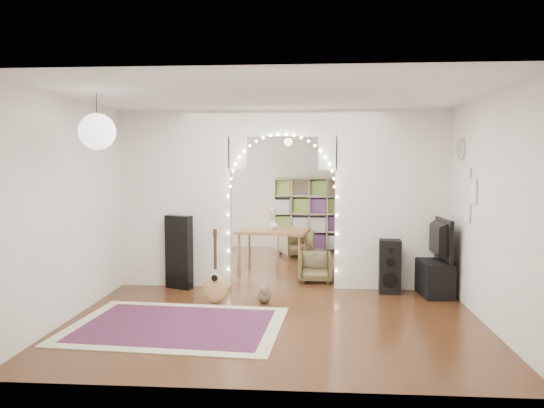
# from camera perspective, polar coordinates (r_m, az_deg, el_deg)

# --- Properties ---
(floor) EXTENTS (7.50, 7.50, 0.00)m
(floor) POSITION_cam_1_polar(r_m,az_deg,el_deg) (8.30, 1.13, -8.82)
(floor) COLOR black
(floor) RESTS_ON ground
(ceiling) EXTENTS (5.00, 7.50, 0.02)m
(ceiling) POSITION_cam_1_polar(r_m,az_deg,el_deg) (8.11, 1.16, 10.08)
(ceiling) COLOR white
(ceiling) RESTS_ON wall_back
(wall_back) EXTENTS (5.00, 0.02, 2.70)m
(wall_back) POSITION_cam_1_polar(r_m,az_deg,el_deg) (11.83, 2.11, 1.80)
(wall_back) COLOR silver
(wall_back) RESTS_ON floor
(wall_front) EXTENTS (5.00, 0.02, 2.70)m
(wall_front) POSITION_cam_1_polar(r_m,az_deg,el_deg) (4.37, -1.46, -2.96)
(wall_front) COLOR silver
(wall_front) RESTS_ON floor
(wall_left) EXTENTS (0.02, 7.50, 2.70)m
(wall_left) POSITION_cam_1_polar(r_m,az_deg,el_deg) (8.59, -15.74, 0.58)
(wall_left) COLOR silver
(wall_left) RESTS_ON floor
(wall_right) EXTENTS (0.02, 7.50, 2.70)m
(wall_right) POSITION_cam_1_polar(r_m,az_deg,el_deg) (8.34, 18.56, 0.40)
(wall_right) COLOR silver
(wall_right) RESTS_ON floor
(divider_wall) EXTENTS (5.00, 0.20, 2.70)m
(divider_wall) POSITION_cam_1_polar(r_m,az_deg,el_deg) (8.09, 1.15, 1.05)
(divider_wall) COLOR silver
(divider_wall) RESTS_ON floor
(fairy_lights) EXTENTS (1.64, 0.04, 1.60)m
(fairy_lights) POSITION_cam_1_polar(r_m,az_deg,el_deg) (7.95, 1.10, 1.89)
(fairy_lights) COLOR #FFEABF
(fairy_lights) RESTS_ON divider_wall
(window) EXTENTS (0.04, 1.20, 1.40)m
(window) POSITION_cam_1_polar(r_m,az_deg,el_deg) (10.29, -12.19, 2.12)
(window) COLOR white
(window) RESTS_ON wall_left
(wall_clock) EXTENTS (0.03, 0.31, 0.31)m
(wall_clock) POSITION_cam_1_polar(r_m,az_deg,el_deg) (7.74, 19.66, 5.62)
(wall_clock) COLOR white
(wall_clock) RESTS_ON wall_right
(picture_frames) EXTENTS (0.02, 0.50, 0.70)m
(picture_frames) POSITION_cam_1_polar(r_m,az_deg,el_deg) (7.37, 20.36, 1.00)
(picture_frames) COLOR white
(picture_frames) RESTS_ON wall_right
(paper_lantern) EXTENTS (0.40, 0.40, 0.40)m
(paper_lantern) POSITION_cam_1_polar(r_m,az_deg,el_deg) (6.13, -18.29, 7.41)
(paper_lantern) COLOR white
(paper_lantern) RESTS_ON ceiling
(ceiling_fan) EXTENTS (1.10, 1.10, 0.30)m
(ceiling_fan) POSITION_cam_1_polar(r_m,az_deg,el_deg) (10.08, 1.76, 7.29)
(ceiling_fan) COLOR #AB8839
(ceiling_fan) RESTS_ON ceiling
(area_rug) EXTENTS (2.57, 2.00, 0.02)m
(area_rug) POSITION_cam_1_polar(r_m,az_deg,el_deg) (6.47, -10.28, -12.71)
(area_rug) COLOR maroon
(area_rug) RESTS_ON floor
(guitar_case) EXTENTS (0.45, 0.30, 1.11)m
(guitar_case) POSITION_cam_1_polar(r_m,az_deg,el_deg) (8.17, -9.97, -5.11)
(guitar_case) COLOR black
(guitar_case) RESTS_ON floor
(acoustic_guitar) EXTENTS (0.35, 0.13, 0.86)m
(acoustic_guitar) POSITION_cam_1_polar(r_m,az_deg,el_deg) (7.28, -6.11, -7.72)
(acoustic_guitar) COLOR #B67E48
(acoustic_guitar) RESTS_ON floor
(tabby_cat) EXTENTS (0.20, 0.44, 0.29)m
(tabby_cat) POSITION_cam_1_polar(r_m,az_deg,el_deg) (7.33, -0.84, -9.68)
(tabby_cat) COLOR brown
(tabby_cat) RESTS_ON floor
(floor_speaker) EXTENTS (0.32, 0.29, 0.79)m
(floor_speaker) POSITION_cam_1_polar(r_m,az_deg,el_deg) (7.98, 12.56, -6.60)
(floor_speaker) COLOR black
(floor_speaker) RESTS_ON floor
(media_console) EXTENTS (0.47, 1.02, 0.50)m
(media_console) POSITION_cam_1_polar(r_m,az_deg,el_deg) (8.18, 16.75, -7.42)
(media_console) COLOR black
(media_console) RESTS_ON floor
(tv) EXTENTS (0.21, 1.08, 0.62)m
(tv) POSITION_cam_1_polar(r_m,az_deg,el_deg) (8.09, 16.84, -3.53)
(tv) COLOR black
(tv) RESTS_ON media_console
(bookcase) EXTENTS (1.59, 0.87, 1.59)m
(bookcase) POSITION_cam_1_polar(r_m,az_deg,el_deg) (11.62, 4.02, -1.01)
(bookcase) COLOR beige
(bookcase) RESTS_ON floor
(dining_table) EXTENTS (1.31, 0.98, 0.76)m
(dining_table) POSITION_cam_1_polar(r_m,az_deg,el_deg) (9.13, 0.12, -3.24)
(dining_table) COLOR brown
(dining_table) RESTS_ON floor
(flower_vase) EXTENTS (0.21, 0.21, 0.19)m
(flower_vase) POSITION_cam_1_polar(r_m,az_deg,el_deg) (9.11, 0.12, -2.18)
(flower_vase) COLOR white
(flower_vase) RESTS_ON dining_table
(dining_chair_left) EXTENTS (0.79, 0.79, 0.55)m
(dining_chair_left) POSITION_cam_1_polar(r_m,az_deg,el_deg) (10.89, 2.56, -4.13)
(dining_chair_left) COLOR brown
(dining_chair_left) RESTS_ON floor
(dining_chair_right) EXTENTS (0.51, 0.53, 0.47)m
(dining_chair_right) POSITION_cam_1_polar(r_m,az_deg,el_deg) (8.58, 4.67, -6.78)
(dining_chair_right) COLOR brown
(dining_chair_right) RESTS_ON floor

